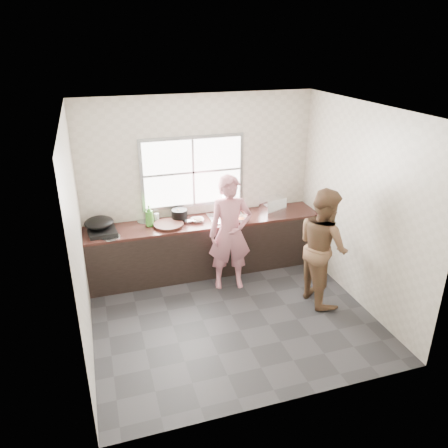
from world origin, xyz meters
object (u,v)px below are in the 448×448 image
object	(u,v)px
bottle_brown_tall	(149,215)
wok	(99,223)
plate_food	(164,227)
glass_jar	(156,217)
person_side	(323,246)
cutting_board	(169,225)
bottle_green	(149,216)
dish_rack	(273,205)
bowl_crabs	(241,220)
pot_lid_left	(110,237)
woman	(230,237)
bowl_held	(229,221)
black_pot	(180,215)
bottle_brown_short	(178,215)
burner	(102,232)
bowl_mince	(197,220)
pot_lid_right	(145,221)

from	to	relation	value
bottle_brown_tall	wok	bearing A→B (deg)	-166.84
plate_food	glass_jar	xyz separation A→B (m)	(-0.05, 0.31, 0.05)
person_side	cutting_board	xyz separation A→B (m)	(-1.88, 1.21, 0.06)
bottle_green	dish_rack	size ratio (longest dim) A/B	0.92
bowl_crabs	bottle_green	xyz separation A→B (m)	(-1.34, 0.25, 0.13)
bottle_green	pot_lid_left	size ratio (longest dim) A/B	1.21
person_side	bottle_green	xyz separation A→B (m)	(-2.14, 1.31, 0.20)
glass_jar	woman	bearing A→B (deg)	-40.28
person_side	bowl_held	bearing A→B (deg)	41.11
black_pot	bottle_brown_short	xyz separation A→B (m)	(-0.02, -0.00, -0.00)
cutting_board	burner	bearing A→B (deg)	178.75
cutting_board	bottle_brown_tall	bearing A→B (deg)	129.37
bottle_brown_tall	pot_lid_left	distance (m)	0.75
black_pot	bottle_green	xyz separation A→B (m)	(-0.47, -0.08, 0.08)
woman	bowl_mince	size ratio (longest dim) A/B	8.11
bowl_held	pot_lid_left	xyz separation A→B (m)	(-1.74, 0.01, -0.02)
glass_jar	dish_rack	world-z (taller)	dish_rack
bottle_brown_short	pot_lid_right	bearing A→B (deg)	167.45
cutting_board	pot_lid_left	xyz separation A→B (m)	(-0.85, -0.14, -0.02)
dish_rack	pot_lid_left	xyz separation A→B (m)	(-2.52, -0.15, -0.13)
bowl_crabs	pot_lid_right	bearing A→B (deg)	162.45
bottle_brown_tall	dish_rack	xyz separation A→B (m)	(1.90, -0.27, 0.04)
glass_jar	pot_lid_right	world-z (taller)	glass_jar
bowl_mince	burner	size ratio (longest dim) A/B	0.51
black_pot	glass_jar	world-z (taller)	black_pot
woman	bottle_brown_short	xyz separation A→B (m)	(-0.61, 0.67, 0.15)
pot_lid_right	plate_food	bearing A→B (deg)	-53.99
bowl_crabs	pot_lid_right	world-z (taller)	bowl_crabs
bowl_crabs	pot_lid_left	size ratio (longest dim) A/B	0.67
bottle_green	pot_lid_right	bearing A→B (deg)	104.15
wok	bottle_green	bearing A→B (deg)	-1.18
person_side	bottle_brown_tall	size ratio (longest dim) A/B	9.00
bowl_held	dish_rack	size ratio (longest dim) A/B	0.55
wok	bowl_crabs	bearing A→B (deg)	-7.39
black_pot	burner	world-z (taller)	black_pot
bowl_mince	bottle_green	size ratio (longest dim) A/B	0.60
bottle_green	glass_jar	world-z (taller)	bottle_green
woman	dish_rack	world-z (taller)	woman
bottle_brown_short	pot_lid_left	size ratio (longest dim) A/B	0.61
dish_rack	pot_lid_right	size ratio (longest dim) A/B	1.55
cutting_board	glass_jar	size ratio (longest dim) A/B	3.98
dish_rack	black_pot	bearing A→B (deg)	162.16
black_pot	glass_jar	xyz separation A→B (m)	(-0.34, 0.11, -0.03)
bowl_mince	wok	world-z (taller)	wok
glass_jar	dish_rack	xyz separation A→B (m)	(1.80, -0.27, 0.08)
bowl_held	black_pot	distance (m)	0.76
pot_lid_left	pot_lid_right	distance (m)	0.69
wok	bowl_held	bearing A→B (deg)	-8.14
plate_food	glass_jar	world-z (taller)	glass_jar
dish_rack	pot_lid_left	bearing A→B (deg)	172.00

